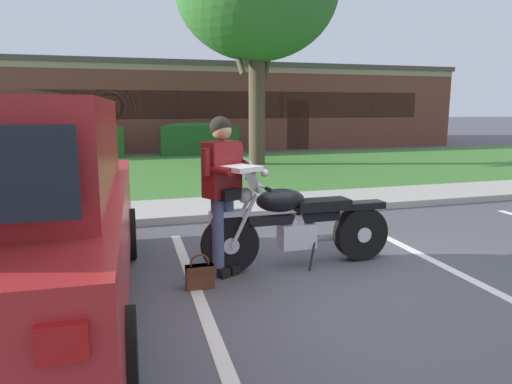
{
  "coord_description": "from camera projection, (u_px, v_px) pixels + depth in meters",
  "views": [
    {
      "loc": [
        -2.09,
        -4.09,
        1.8
      ],
      "look_at": [
        -0.55,
        0.93,
        0.85
      ],
      "focal_mm": 33.12,
      "sensor_mm": 36.0,
      "label": 1
    }
  ],
  "objects": [
    {
      "name": "ground_plane",
      "position": [
        335.0,
        287.0,
        4.77
      ],
      "size": [
        140.0,
        140.0,
        0.0
      ],
      "primitive_type": "plane",
      "color": "#4C4C51"
    },
    {
      "name": "curb_strip",
      "position": [
        247.0,
        214.0,
        7.77
      ],
      "size": [
        60.0,
        0.2,
        0.12
      ],
      "primitive_type": "cube",
      "color": "#ADA89E",
      "rests_on": "ground"
    },
    {
      "name": "concrete_walk",
      "position": [
        235.0,
        205.0,
        8.57
      ],
      "size": [
        60.0,
        1.5,
        0.08
      ],
      "primitive_type": "cube",
      "color": "#ADA89E",
      "rests_on": "ground"
    },
    {
      "name": "grass_lawn",
      "position": [
        190.0,
        171.0,
        13.24
      ],
      "size": [
        60.0,
        8.4,
        0.06
      ],
      "primitive_type": "cube",
      "color": "#3D752D",
      "rests_on": "ground"
    },
    {
      "name": "stall_stripe_0",
      "position": [
        198.0,
        295.0,
        4.57
      ],
      "size": [
        0.27,
        4.4,
        0.01
      ],
      "primitive_type": "cube",
      "rotation": [
        0.0,
        0.0,
        -0.03
      ],
      "color": "silver",
      "rests_on": "ground"
    },
    {
      "name": "stall_stripe_1",
      "position": [
        445.0,
        266.0,
        5.39
      ],
      "size": [
        0.27,
        4.4,
        0.01
      ],
      "primitive_type": "cube",
      "rotation": [
        0.0,
        0.0,
        -0.03
      ],
      "color": "silver",
      "rests_on": "ground"
    },
    {
      "name": "motorcycle",
      "position": [
        305.0,
        224.0,
        5.37
      ],
      "size": [
        2.24,
        0.82,
        1.26
      ],
      "color": "black",
      "rests_on": "ground"
    },
    {
      "name": "rider_person",
      "position": [
        223.0,
        183.0,
        4.96
      ],
      "size": [
        0.59,
        0.67,
        1.7
      ],
      "color": "black",
      "rests_on": "ground"
    },
    {
      "name": "handbag",
      "position": [
        200.0,
        275.0,
        4.72
      ],
      "size": [
        0.28,
        0.13,
        0.36
      ],
      "color": "#562D19",
      "rests_on": "ground"
    },
    {
      "name": "parked_suv_adjacent",
      "position": [
        7.0,
        211.0,
        3.89
      ],
      "size": [
        2.19,
        4.92,
        1.86
      ],
      "color": "#AD2323",
      "rests_on": "ground"
    },
    {
      "name": "hedge_left",
      "position": [
        82.0,
        141.0,
        16.33
      ],
      "size": [
        2.79,
        0.9,
        1.24
      ],
      "color": "#235623",
      "rests_on": "ground"
    },
    {
      "name": "hedge_center_left",
      "position": [
        199.0,
        138.0,
        17.51
      ],
      "size": [
        2.85,
        0.9,
        1.24
      ],
      "color": "#235623",
      "rests_on": "ground"
    },
    {
      "name": "brick_building",
      "position": [
        165.0,
        107.0,
        22.72
      ],
      "size": [
        25.77,
        9.02,
        3.63
      ],
      "color": "brown",
      "rests_on": "ground"
    }
  ]
}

